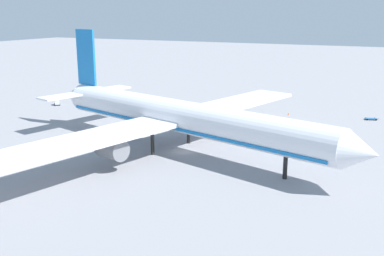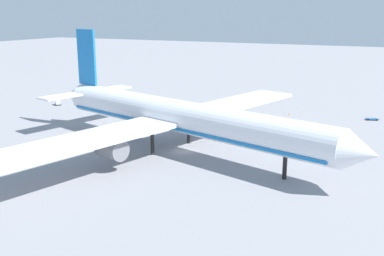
{
  "view_description": "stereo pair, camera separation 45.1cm",
  "coord_description": "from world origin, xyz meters",
  "px_view_note": "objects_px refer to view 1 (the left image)",
  "views": [
    {
      "loc": [
        36.83,
        -72.62,
        25.51
      ],
      "look_at": [
        0.66,
        2.43,
        4.13
      ],
      "focal_mm": 42.29,
      "sensor_mm": 36.0,
      "label": 1
    },
    {
      "loc": [
        37.23,
        -72.42,
        25.51
      ],
      "look_at": [
        0.66,
        2.43,
        4.13
      ],
      "focal_mm": 42.29,
      "sensor_mm": 36.0,
      "label": 2
    }
  ],
  "objects_px": {
    "traffic_cone_0": "(90,106)",
    "baggage_cart_1": "(57,102)",
    "traffic_cone_3": "(167,102)",
    "traffic_cone_2": "(288,114)",
    "baggage_cart_0": "(371,119)",
    "airliner": "(178,117)"
  },
  "relations": [
    {
      "from": "traffic_cone_0",
      "to": "baggage_cart_1",
      "type": "bearing_deg",
      "value": -169.67
    },
    {
      "from": "traffic_cone_3",
      "to": "traffic_cone_2",
      "type": "bearing_deg",
      "value": 0.01
    },
    {
      "from": "traffic_cone_2",
      "to": "traffic_cone_3",
      "type": "bearing_deg",
      "value": -179.99
    },
    {
      "from": "traffic_cone_2",
      "to": "baggage_cart_0",
      "type": "bearing_deg",
      "value": 9.68
    },
    {
      "from": "traffic_cone_0",
      "to": "baggage_cart_0",
      "type": "bearing_deg",
      "value": 13.81
    },
    {
      "from": "baggage_cart_0",
      "to": "traffic_cone_2",
      "type": "distance_m",
      "value": 19.84
    },
    {
      "from": "traffic_cone_0",
      "to": "traffic_cone_2",
      "type": "bearing_deg",
      "value": 15.33
    },
    {
      "from": "baggage_cart_0",
      "to": "traffic_cone_3",
      "type": "relative_size",
      "value": 6.25
    },
    {
      "from": "baggage_cart_0",
      "to": "baggage_cart_1",
      "type": "distance_m",
      "value": 83.98
    },
    {
      "from": "airliner",
      "to": "traffic_cone_0",
      "type": "height_order",
      "value": "airliner"
    },
    {
      "from": "airliner",
      "to": "baggage_cart_0",
      "type": "height_order",
      "value": "airliner"
    },
    {
      "from": "airliner",
      "to": "baggage_cart_1",
      "type": "bearing_deg",
      "value": 155.24
    },
    {
      "from": "traffic_cone_2",
      "to": "traffic_cone_3",
      "type": "relative_size",
      "value": 1.0
    },
    {
      "from": "baggage_cart_0",
      "to": "traffic_cone_0",
      "type": "relative_size",
      "value": 6.25
    },
    {
      "from": "traffic_cone_0",
      "to": "traffic_cone_3",
      "type": "relative_size",
      "value": 1.0
    },
    {
      "from": "baggage_cart_0",
      "to": "traffic_cone_2",
      "type": "relative_size",
      "value": 6.25
    },
    {
      "from": "baggage_cart_1",
      "to": "traffic_cone_0",
      "type": "height_order",
      "value": "baggage_cart_1"
    },
    {
      "from": "airliner",
      "to": "baggage_cart_0",
      "type": "xyz_separation_m",
      "value": [
        30.93,
        42.86,
        -6.27
      ]
    },
    {
      "from": "traffic_cone_2",
      "to": "traffic_cone_0",
      "type": "bearing_deg",
      "value": -164.67
    },
    {
      "from": "airliner",
      "to": "traffic_cone_3",
      "type": "bearing_deg",
      "value": 121.27
    },
    {
      "from": "baggage_cart_1",
      "to": "traffic_cone_3",
      "type": "bearing_deg",
      "value": 31.04
    },
    {
      "from": "baggage_cart_0",
      "to": "traffic_cone_0",
      "type": "bearing_deg",
      "value": -166.19
    }
  ]
}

